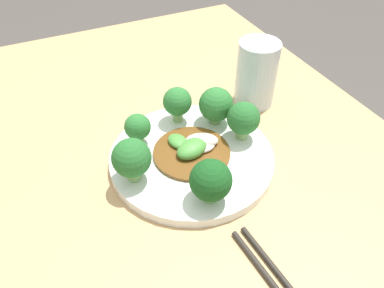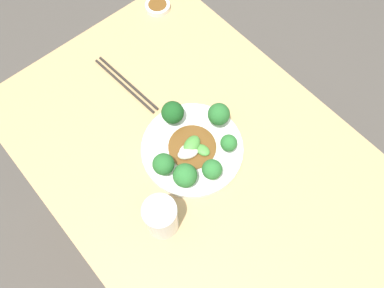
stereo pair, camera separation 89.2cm
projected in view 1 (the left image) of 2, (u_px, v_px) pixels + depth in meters
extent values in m
cube|color=tan|center=(189.00, 270.00, 0.82)|extent=(1.01, 0.69, 0.71)
cylinder|color=white|center=(192.00, 157.00, 0.57)|extent=(0.25, 0.25, 0.02)
cylinder|color=#70A356|center=(139.00, 139.00, 0.58)|extent=(0.01, 0.01, 0.02)
sphere|color=#2D7533|center=(138.00, 127.00, 0.57)|extent=(0.04, 0.04, 0.04)
cylinder|color=#89B76B|center=(210.00, 195.00, 0.50)|extent=(0.02, 0.02, 0.01)
sphere|color=#19511E|center=(211.00, 180.00, 0.48)|extent=(0.06, 0.06, 0.06)
cylinder|color=#89B76B|center=(242.00, 133.00, 0.59)|extent=(0.02, 0.02, 0.02)
sphere|color=#286B2D|center=(243.00, 118.00, 0.57)|extent=(0.05, 0.05, 0.05)
cylinder|color=#89B76B|center=(134.00, 174.00, 0.52)|extent=(0.02, 0.02, 0.02)
sphere|color=#286B2D|center=(132.00, 158.00, 0.50)|extent=(0.05, 0.05, 0.05)
cylinder|color=#89B76B|center=(215.00, 119.00, 0.62)|extent=(0.02, 0.02, 0.01)
sphere|color=#2D7533|center=(216.00, 104.00, 0.60)|extent=(0.06, 0.06, 0.06)
cylinder|color=#89B76B|center=(178.00, 116.00, 0.62)|extent=(0.02, 0.02, 0.02)
sphere|color=#2D7533|center=(177.00, 101.00, 0.60)|extent=(0.05, 0.05, 0.05)
cylinder|color=brown|center=(192.00, 152.00, 0.56)|extent=(0.12, 0.12, 0.01)
ellipsoid|color=#4C933D|center=(193.00, 148.00, 0.56)|extent=(0.05, 0.06, 0.02)
ellipsoid|color=silver|center=(201.00, 145.00, 0.57)|extent=(0.04, 0.05, 0.01)
ellipsoid|color=silver|center=(202.00, 141.00, 0.57)|extent=(0.05, 0.06, 0.02)
ellipsoid|color=#4C933D|center=(178.00, 141.00, 0.57)|extent=(0.04, 0.03, 0.01)
cylinder|color=silver|center=(256.00, 74.00, 0.65)|extent=(0.07, 0.07, 0.12)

